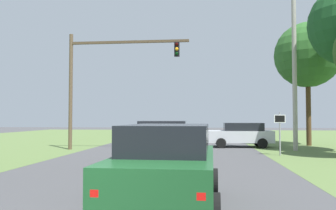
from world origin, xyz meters
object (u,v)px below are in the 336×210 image
Objects in this scene: pickup_truck_lead at (164,144)px; utility_pole_right at (295,69)px; traffic_light at (102,72)px; crossing_suv_far at (241,134)px; keep_moving_sign at (280,128)px; oak_tree_right at (308,55)px; red_suv_near at (167,165)px.

pickup_truck_lead is 0.52× the size of utility_pole_right.
traffic_light is 0.77× the size of utility_pole_right.
pickup_truck_lead is 11.33m from crossing_suv_far.
crossing_suv_far is at bearing 106.36° from keep_moving_sign.
crossing_suv_far is (9.17, 2.98, -4.12)m from traffic_light.
keep_moving_sign is at bearing -117.00° from oak_tree_right.
utility_pole_right is (3.12, -2.34, 4.24)m from crossing_suv_far.
utility_pole_right is at bearing -36.90° from crossing_suv_far.
crossing_suv_far is at bearing -160.19° from oak_tree_right.
utility_pole_right reaches higher than traffic_light.
utility_pole_right is at bearing 61.62° from keep_moving_sign.
utility_pole_right is at bearing -116.03° from oak_tree_right.
red_suv_near is 21.33m from oak_tree_right.
oak_tree_right is at bearing 52.74° from pickup_truck_lead.
oak_tree_right is (9.41, 12.37, 5.78)m from pickup_truck_lead.
keep_moving_sign reaches higher than crossing_suv_far.
traffic_light is at bearing -177.01° from utility_pole_right.
pickup_truck_lead is 9.86m from traffic_light.
utility_pole_right is at bearing 47.98° from pickup_truck_lead.
traffic_light is 1.76× the size of crossing_suv_far.
pickup_truck_lead is 7.83m from keep_moving_sign.
keep_moving_sign is at bearing 66.74° from red_suv_near.
traffic_light reaches higher than pickup_truck_lead.
pickup_truck_lead is at bearing -56.79° from traffic_light.
pickup_truck_lead reaches higher than red_suv_near.
keep_moving_sign is 0.25× the size of oak_tree_right.
traffic_light is at bearing -161.32° from oak_tree_right.
keep_moving_sign is 4.92m from utility_pole_right.
pickup_truck_lead is 0.58× the size of oak_tree_right.
crossing_suv_far is (3.41, 16.79, -0.09)m from red_suv_near.
oak_tree_right is (3.63, 7.12, 5.25)m from keep_moving_sign.
traffic_light reaches higher than keep_moving_sign.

